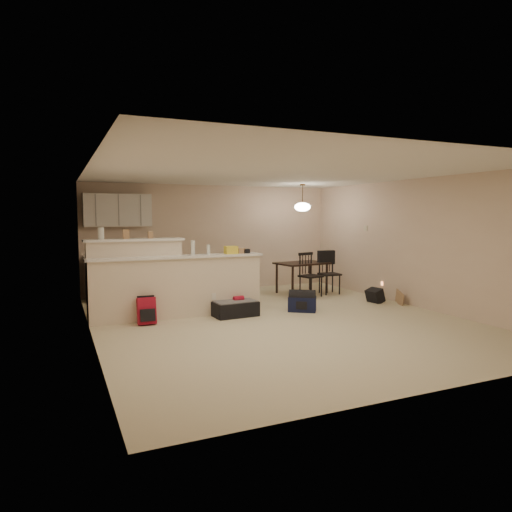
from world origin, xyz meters
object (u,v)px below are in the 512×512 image
suitcase (235,309)px  navy_duffel (302,304)px  pendant_lamp (302,207)px  red_backpack (147,311)px  dining_chair_near (311,275)px  dining_chair_far (330,273)px  dining_table (302,266)px  black_daypack (375,296)px

suitcase → navy_duffel: navy_duffel is taller
pendant_lamp → red_backpack: pendant_lamp is taller
dining_chair_near → dining_chair_far: bearing=0.7°
dining_chair_near → navy_duffel: 1.64m
dining_table → suitcase: bearing=-153.5°
navy_duffel → red_backpack: bearing=-149.0°
dining_chair_near → navy_duffel: (-0.95, -1.29, -0.34)m
dining_chair_far → suitcase: size_ratio=1.25×
dining_chair_far → red_backpack: dining_chair_far is taller
pendant_lamp → red_backpack: (-3.84, -1.62, -1.77)m
dining_chair_near → black_daypack: dining_chair_near is taller
pendant_lamp → dining_chair_far: 1.64m
dining_table → pendant_lamp: 1.37m
dining_table → pendant_lamp: pendant_lamp is taller
black_daypack → navy_duffel: bearing=87.5°
red_backpack → black_daypack: size_ratio=1.40×
dining_table → pendant_lamp: (-0.00, -0.00, 1.37)m
dining_table → pendant_lamp: bearing=-143.7°
pendant_lamp → dining_chair_far: size_ratio=0.64×
pendant_lamp → dining_chair_near: pendant_lamp is taller
pendant_lamp → dining_chair_far: (0.53, -0.34, -1.51)m
red_backpack → black_daypack: bearing=1.8°
dining_table → dining_chair_far: bearing=-41.6°
dining_table → suitcase: size_ratio=1.61×
pendant_lamp → dining_chair_near: 1.58m
dining_chair_near → black_daypack: size_ratio=3.07×
black_daypack → suitcase: bearing=82.3°
dining_chair_near → suitcase: size_ratio=1.26×
dining_table → black_daypack: (0.81, -1.62, -0.49)m
dining_chair_far → suitcase: bearing=-151.7°
pendant_lamp → dining_table: bearing=45.0°
dining_table → black_daypack: bearing=-72.1°
dining_chair_far → navy_duffel: size_ratio=1.89×
pendant_lamp → navy_duffel: pendant_lamp is taller
red_backpack → navy_duffel: (2.84, -0.16, -0.08)m
dining_chair_near → red_backpack: dining_chair_near is taller
dining_table → red_backpack: dining_table is taller
pendant_lamp → dining_chair_near: size_ratio=0.64×
black_daypack → pendant_lamp: bearing=19.0°
black_daypack → dining_chair_near: bearing=29.5°
suitcase → red_backpack: bearing=176.0°
dining_chair_far → red_backpack: bearing=-159.8°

